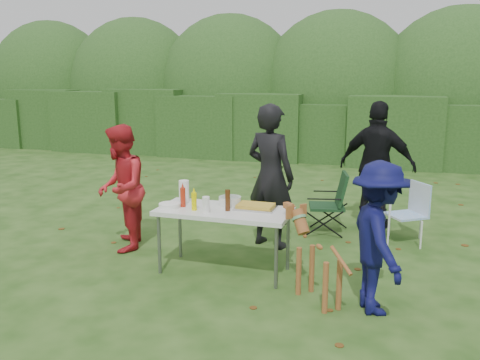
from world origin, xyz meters
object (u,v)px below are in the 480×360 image
(person_red_jacket, at_px, (121,188))
(child, at_px, (378,238))
(person_black_puffy, at_px, (377,166))
(dog, at_px, (319,260))
(ketchup_bottle, at_px, (183,197))
(mustard_bottle, at_px, (194,201))
(beer_bottle, at_px, (228,200))
(camping_chair, at_px, (327,203))
(person_cook, at_px, (270,176))
(folding_table, at_px, (224,214))
(lawn_chair, at_px, (406,213))
(paper_towel_roll, at_px, (184,191))

(person_red_jacket, xyz_separation_m, child, (3.22, -0.81, -0.08))
(person_black_puffy, xyz_separation_m, dog, (-0.38, -2.74, -0.49))
(dog, height_order, ketchup_bottle, ketchup_bottle)
(mustard_bottle, height_order, beer_bottle, beer_bottle)
(dog, height_order, camping_chair, camping_chair)
(child, bearing_deg, person_cook, 21.70)
(folding_table, distance_m, mustard_bottle, 0.37)
(camping_chair, relative_size, beer_bottle, 3.69)
(lawn_chair, bearing_deg, person_red_jacket, -13.98)
(child, bearing_deg, ketchup_bottle, 56.82)
(folding_table, relative_size, lawn_chair, 1.83)
(lawn_chair, height_order, paper_towel_roll, paper_towel_roll)
(person_cook, bearing_deg, dog, 140.50)
(folding_table, relative_size, beer_bottle, 6.25)
(mustard_bottle, distance_m, paper_towel_roll, 0.40)
(child, distance_m, dog, 0.62)
(person_cook, xyz_separation_m, paper_towel_roll, (-0.83, -0.88, -0.07))
(dog, xyz_separation_m, paper_towel_roll, (-1.72, 0.63, 0.43))
(child, relative_size, paper_towel_roll, 5.61)
(child, relative_size, ketchup_bottle, 6.62)
(person_cook, xyz_separation_m, person_black_puffy, (1.27, 1.23, -0.01))
(mustard_bottle, xyz_separation_m, beer_bottle, (0.36, 0.09, 0.02))
(folding_table, distance_m, person_red_jacket, 1.55)
(beer_bottle, bearing_deg, paper_towel_roll, 161.00)
(folding_table, relative_size, person_cook, 0.80)
(lawn_chair, xyz_separation_m, paper_towel_roll, (-2.53, -1.57, 0.46))
(person_cook, relative_size, camping_chair, 2.11)
(person_red_jacket, height_order, camping_chair, person_red_jacket)
(person_cook, bearing_deg, lawn_chair, -138.03)
(person_cook, bearing_deg, beer_bottle, 99.30)
(folding_table, bearing_deg, camping_chair, 63.90)
(person_red_jacket, relative_size, paper_towel_roll, 6.21)
(person_cook, distance_m, beer_bottle, 1.11)
(person_red_jacket, relative_size, person_black_puffy, 0.87)
(person_red_jacket, distance_m, child, 3.32)
(child, height_order, ketchup_bottle, child)
(lawn_chair, bearing_deg, camping_chair, -40.28)
(person_red_jacket, distance_m, camping_chair, 2.85)
(child, relative_size, lawn_chair, 1.78)
(person_cook, height_order, beer_bottle, person_cook)
(child, bearing_deg, mustard_bottle, 58.56)
(person_cook, xyz_separation_m, mustard_bottle, (-0.57, -1.18, -0.10))
(folding_table, distance_m, paper_towel_roll, 0.62)
(camping_chair, height_order, paper_towel_roll, paper_towel_roll)
(person_red_jacket, height_order, lawn_chair, person_red_jacket)
(child, distance_m, lawn_chair, 2.25)
(camping_chair, xyz_separation_m, mustard_bottle, (-1.19, -1.95, 0.40))
(beer_bottle, bearing_deg, person_red_jacket, 166.68)
(person_black_puffy, relative_size, paper_towel_roll, 7.16)
(dog, distance_m, paper_towel_roll, 1.88)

